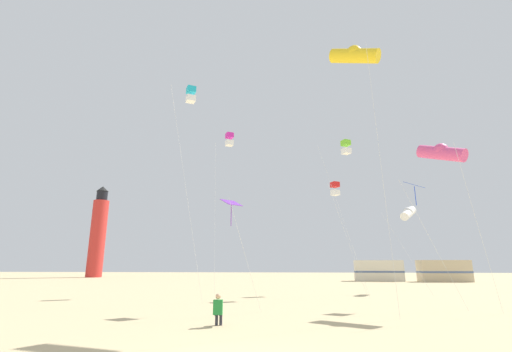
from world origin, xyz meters
name	(u,v)px	position (x,y,z in m)	size (l,w,h in m)	color
kite_flyer_standing	(218,309)	(-1.60, 6.16, 0.61)	(0.36, 0.52, 1.16)	#238438
kite_tube_gold	(354,55)	(4.46, 8.29, 12.21)	(2.52, 2.03, 12.91)	silver
kite_box_magenta	(229,140)	(-3.99, 21.32, 12.79)	(1.80, 2.08, 13.40)	silver
kite_box_lime	(346,147)	(5.80, 20.46, 11.49)	(2.91, 2.74, 12.09)	silver
kite_diamond_blue	(415,189)	(8.32, 13.13, 6.44)	(2.78, 2.09, 6.88)	silver
kite_box_scarlet	(335,189)	(5.01, 22.48, 8.47)	(2.64, 2.27, 9.06)	silver
kite_diamond_violet	(232,206)	(-1.81, 10.11, 5.11)	(2.12, 2.12, 5.49)	silver
kite_box_cyan	(191,95)	(-5.71, 14.97, 13.94)	(2.53, 2.00, 14.55)	silver
kite_tube_rainbow	(441,153)	(9.12, 11.03, 7.92)	(2.84, 2.93, 8.62)	silver
kite_tube_white	(408,213)	(11.19, 23.63, 6.50)	(3.34, 3.57, 7.20)	silver
lighthouse_distant	(98,233)	(-34.46, 55.73, 7.84)	(2.80, 2.80, 16.80)	red
rv_van_cream	(378,271)	(13.19, 44.75, 1.39)	(6.62, 2.88, 2.80)	beige
rv_van_tan	(444,271)	(21.36, 43.40, 1.39)	(6.52, 2.57, 2.80)	#C6B28C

